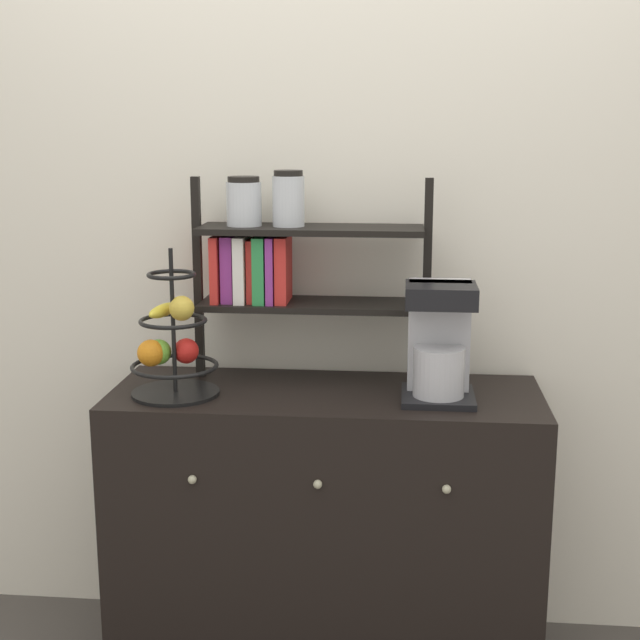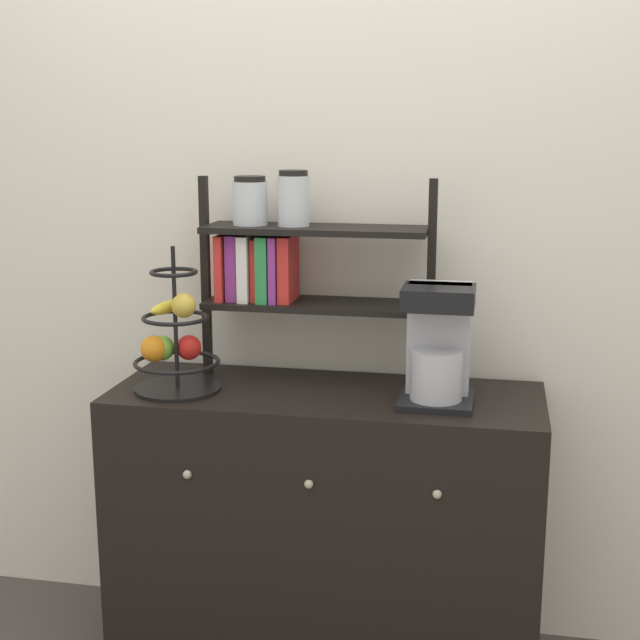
{
  "view_description": "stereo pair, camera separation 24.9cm",
  "coord_description": "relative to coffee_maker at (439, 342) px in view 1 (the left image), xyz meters",
  "views": [
    {
      "loc": [
        0.22,
        -2.19,
        1.58
      ],
      "look_at": [
        -0.02,
        0.23,
        1.04
      ],
      "focal_mm": 50.0,
      "sensor_mm": 36.0,
      "label": 1
    },
    {
      "loc": [
        0.46,
        -2.16,
        1.58
      ],
      "look_at": [
        -0.02,
        0.23,
        1.04
      ],
      "focal_mm": 50.0,
      "sensor_mm": 36.0,
      "label": 2
    }
  ],
  "objects": [
    {
      "name": "wall_back",
      "position": [
        -0.32,
        0.3,
        0.31
      ],
      "size": [
        7.0,
        0.05,
        2.6
      ],
      "primitive_type": "cube",
      "color": "silver",
      "rests_on": "ground_plane"
    },
    {
      "name": "sideboard",
      "position": [
        -0.32,
        0.03,
        -0.58
      ],
      "size": [
        1.23,
        0.47,
        0.83
      ],
      "color": "black",
      "rests_on": "ground_plane"
    },
    {
      "name": "coffee_maker",
      "position": [
        0.0,
        0.0,
        0.0
      ],
      "size": [
        0.2,
        0.2,
        0.33
      ],
      "color": "black",
      "rests_on": "sideboard"
    },
    {
      "name": "fruit_stand",
      "position": [
        -0.74,
        -0.03,
        -0.02
      ],
      "size": [
        0.25,
        0.25,
        0.42
      ],
      "color": "black",
      "rests_on": "sideboard"
    },
    {
      "name": "shelf_hutch",
      "position": [
        -0.47,
        0.15,
        0.21
      ],
      "size": [
        0.7,
        0.2,
        0.62
      ],
      "color": "black",
      "rests_on": "sideboard"
    }
  ]
}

